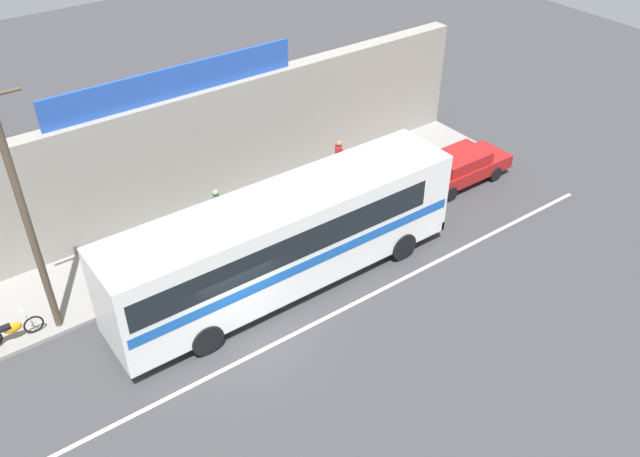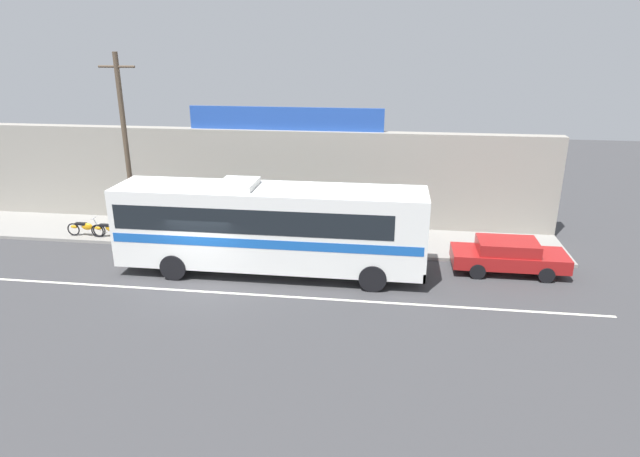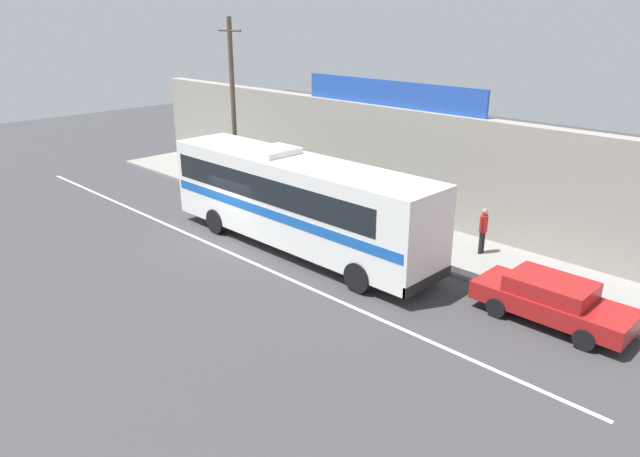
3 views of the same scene
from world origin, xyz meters
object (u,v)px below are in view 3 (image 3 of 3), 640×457
(parked_car, at_px, (552,300))
(motorcycle_red, at_px, (209,177))
(motorcycle_black, at_px, (222,181))
(utility_pole, at_px, (233,108))
(motorcycle_blue, at_px, (274,196))
(pedestrian_far_left, at_px, (360,197))
(pedestrian_near_shop, at_px, (483,227))
(intercity_bus, at_px, (295,197))

(parked_car, height_order, motorcycle_red, parked_car)
(motorcycle_black, bearing_deg, utility_pole, -3.80)
(utility_pole, bearing_deg, motorcycle_red, 177.07)
(parked_car, relative_size, motorcycle_blue, 2.47)
(parked_car, bearing_deg, pedestrian_far_left, 164.22)
(parked_car, relative_size, pedestrian_near_shop, 2.57)
(intercity_bus, bearing_deg, motorcycle_blue, 148.22)
(intercity_bus, distance_m, motorcycle_black, 8.75)
(parked_car, distance_m, utility_pole, 16.88)
(parked_car, xyz_separation_m, pedestrian_far_left, (-9.83, 2.78, 0.39))
(pedestrian_near_shop, bearing_deg, pedestrian_far_left, -177.61)
(motorcycle_red, xyz_separation_m, pedestrian_far_left, (9.19, 1.45, 0.57))
(motorcycle_red, bearing_deg, utility_pole, -2.93)
(intercity_bus, xyz_separation_m, utility_pole, (-6.85, 2.50, 2.38))
(parked_car, distance_m, motorcycle_red, 19.07)
(intercity_bus, relative_size, parked_car, 2.71)
(pedestrian_far_left, bearing_deg, utility_pole, -166.51)
(motorcycle_red, distance_m, pedestrian_near_shop, 15.12)
(intercity_bus, bearing_deg, pedestrian_near_shop, 37.87)
(motorcycle_blue, height_order, pedestrian_far_left, pedestrian_far_left)
(utility_pole, xyz_separation_m, motorcycle_black, (-1.37, 0.09, -3.88))
(parked_car, relative_size, pedestrian_far_left, 2.65)
(motorcycle_blue, xyz_separation_m, pedestrian_far_left, (4.13, 1.36, 0.57))
(motorcycle_red, distance_m, pedestrian_far_left, 9.32)
(motorcycle_red, relative_size, pedestrian_near_shop, 1.10)
(pedestrian_far_left, bearing_deg, motorcycle_blue, -161.74)
(motorcycle_red, distance_m, motorcycle_black, 1.23)
(utility_pole, height_order, pedestrian_far_left, utility_pole)
(motorcycle_black, bearing_deg, pedestrian_near_shop, 7.17)
(motorcycle_blue, xyz_separation_m, pedestrian_near_shop, (9.95, 1.61, 0.60))
(motorcycle_blue, bearing_deg, intercity_bus, -31.78)
(intercity_bus, bearing_deg, motorcycle_black, 162.50)
(motorcycle_red, relative_size, motorcycle_blue, 1.05)
(intercity_bus, relative_size, utility_pole, 1.46)
(motorcycle_black, relative_size, pedestrian_near_shop, 1.09)
(utility_pole, relative_size, motorcycle_blue, 4.57)
(parked_car, bearing_deg, pedestrian_near_shop, 142.99)
(parked_car, xyz_separation_m, motorcycle_blue, (-13.96, 1.42, -0.17))
(motorcycle_red, height_order, motorcycle_blue, same)
(intercity_bus, height_order, motorcycle_black, intercity_bus)
(utility_pole, distance_m, motorcycle_blue, 4.60)
(parked_car, relative_size, motorcycle_red, 2.34)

